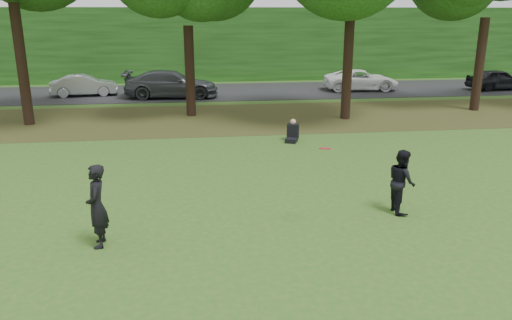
# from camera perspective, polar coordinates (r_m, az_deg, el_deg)

# --- Properties ---
(ground) EXTENTS (120.00, 120.00, 0.00)m
(ground) POSITION_cam_1_polar(r_m,az_deg,el_deg) (10.99, 8.80, -9.00)
(ground) COLOR #28571B
(ground) RESTS_ON ground
(leaf_litter) EXTENTS (60.00, 7.00, 0.01)m
(leaf_litter) POSITION_cam_1_polar(r_m,az_deg,el_deg) (23.17, 0.08, 4.87)
(leaf_litter) COLOR #423017
(leaf_litter) RESTS_ON ground
(street) EXTENTS (70.00, 7.00, 0.02)m
(street) POSITION_cam_1_polar(r_m,az_deg,el_deg) (31.00, -1.81, 7.86)
(street) COLOR black
(street) RESTS_ON ground
(far_hedge) EXTENTS (70.00, 3.00, 5.00)m
(far_hedge) POSITION_cam_1_polar(r_m,az_deg,el_deg) (36.69, -2.76, 13.12)
(far_hedge) COLOR #183D11
(far_hedge) RESTS_ON ground
(player_left) EXTENTS (0.47, 0.67, 1.77)m
(player_left) POSITION_cam_1_polar(r_m,az_deg,el_deg) (10.78, -17.73, -5.04)
(player_left) COLOR black
(player_left) RESTS_ON ground
(player_right) EXTENTS (0.62, 0.78, 1.57)m
(player_right) POSITION_cam_1_polar(r_m,az_deg,el_deg) (12.55, 16.31, -2.34)
(player_right) COLOR black
(player_right) RESTS_ON ground
(parked_cars) EXTENTS (36.75, 3.74, 1.52)m
(parked_cars) POSITION_cam_1_polar(r_m,az_deg,el_deg) (29.47, -5.22, 8.72)
(parked_cars) COLOR black
(parked_cars) RESTS_ON street
(frisbee) EXTENTS (0.33, 0.32, 0.14)m
(frisbee) POSITION_cam_1_polar(r_m,az_deg,el_deg) (10.89, 7.91, 1.30)
(frisbee) COLOR #EE143E
(frisbee) RESTS_ON ground
(seated_person) EXTENTS (0.65, 0.83, 0.83)m
(seated_person) POSITION_cam_1_polar(r_m,az_deg,el_deg) (18.95, 4.20, 3.12)
(seated_person) COLOR black
(seated_person) RESTS_ON ground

